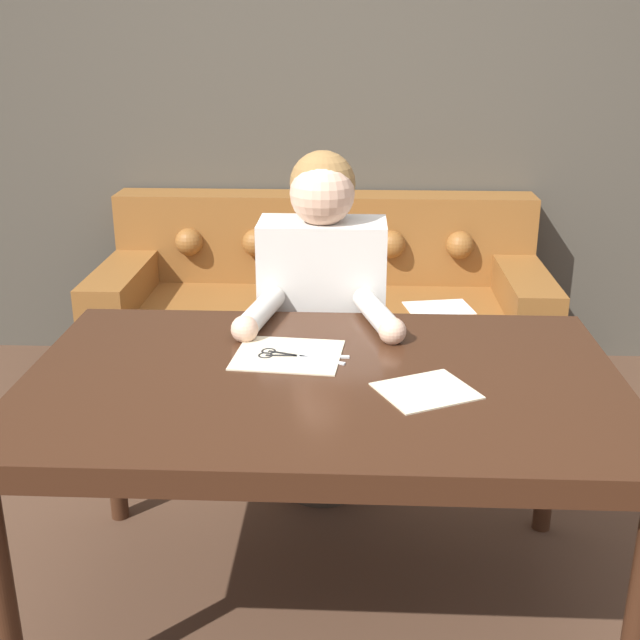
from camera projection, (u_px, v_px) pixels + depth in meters
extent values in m
plane|color=#4C3323|center=(322.00, 604.00, 2.36)|extent=(16.00, 16.00, 0.00)
cube|color=#474238|center=(341.00, 95.00, 3.80)|extent=(8.00, 0.06, 2.60)
cube|color=#381E11|center=(323.00, 387.00, 2.11)|extent=(1.57, 0.99, 0.07)
cylinder|color=#381E11|center=(4.00, 606.00, 1.86)|extent=(0.06, 0.06, 0.67)
cylinder|color=#381E11|center=(637.00, 626.00, 1.80)|extent=(0.06, 0.06, 0.67)
cylinder|color=#381E11|center=(112.00, 430.00, 2.67)|extent=(0.06, 0.06, 0.67)
cylinder|color=#381E11|center=(550.00, 439.00, 2.61)|extent=(0.06, 0.06, 0.67)
cube|color=brown|center=(322.00, 344.00, 3.72)|extent=(1.99, 0.86, 0.44)
cube|color=brown|center=(325.00, 237.00, 3.87)|extent=(1.99, 0.22, 0.42)
cube|color=brown|center=(130.00, 324.00, 3.73)|extent=(0.20, 0.86, 0.60)
cube|color=brown|center=(517.00, 331.00, 3.65)|extent=(0.20, 0.86, 0.60)
sphere|color=brown|center=(189.00, 242.00, 3.78)|extent=(0.13, 0.13, 0.13)
sphere|color=brown|center=(256.00, 243.00, 3.77)|extent=(0.13, 0.13, 0.13)
sphere|color=brown|center=(323.00, 244.00, 3.75)|extent=(0.13, 0.13, 0.13)
sphere|color=brown|center=(391.00, 244.00, 3.74)|extent=(0.13, 0.13, 0.13)
sphere|color=brown|center=(460.00, 245.00, 3.73)|extent=(0.13, 0.13, 0.13)
cube|color=white|center=(439.00, 308.00, 3.52)|extent=(0.32, 0.25, 0.00)
cylinder|color=#33281E|center=(322.00, 431.00, 2.89)|extent=(0.28, 0.28, 0.46)
cube|color=beige|center=(322.00, 299.00, 2.71)|extent=(0.42, 0.22, 0.54)
sphere|color=#DBAD8E|center=(322.00, 194.00, 2.57)|extent=(0.21, 0.21, 0.21)
sphere|color=olive|center=(323.00, 184.00, 2.59)|extent=(0.21, 0.21, 0.21)
cylinder|color=beige|center=(261.00, 312.00, 2.46)|extent=(0.13, 0.31, 0.07)
sphere|color=#DBAD8E|center=(245.00, 329.00, 2.32)|extent=(0.08, 0.08, 0.08)
cylinder|color=beige|center=(377.00, 314.00, 2.44)|extent=(0.15, 0.31, 0.07)
sphere|color=#DBAD8E|center=(392.00, 331.00, 2.30)|extent=(0.08, 0.08, 0.08)
cube|color=beige|center=(288.00, 355.00, 2.22)|extent=(0.31, 0.28, 0.00)
cube|color=beige|center=(426.00, 391.00, 2.00)|extent=(0.29, 0.27, 0.00)
cube|color=silver|center=(323.00, 357.00, 2.21)|extent=(0.14, 0.01, 0.00)
cube|color=black|center=(282.00, 356.00, 2.21)|extent=(0.09, 0.01, 0.00)
torus|color=black|center=(266.00, 356.00, 2.21)|extent=(0.04, 0.04, 0.01)
cube|color=silver|center=(321.00, 360.00, 2.19)|extent=(0.13, 0.06, 0.00)
cube|color=black|center=(283.00, 354.00, 2.23)|extent=(0.09, 0.04, 0.00)
torus|color=black|center=(269.00, 352.00, 2.24)|extent=(0.04, 0.04, 0.01)
cylinder|color=silver|center=(298.00, 356.00, 2.21)|extent=(0.01, 0.01, 0.01)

